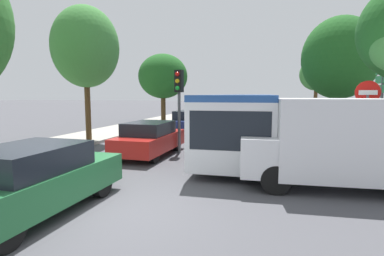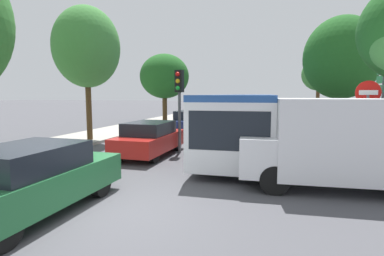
% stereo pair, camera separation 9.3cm
% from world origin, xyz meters
% --- Properties ---
extents(ground_plane, '(200.00, 200.00, 0.00)m').
position_xyz_m(ground_plane, '(0.00, 0.00, 0.00)').
color(ground_plane, '#47474C').
extents(kerb_strip_left, '(3.20, 52.80, 0.14)m').
position_xyz_m(kerb_strip_left, '(-6.78, 21.40, 0.07)').
color(kerb_strip_left, '#9E998E').
rests_on(kerb_strip_left, ground).
extents(articulated_bus, '(2.86, 16.20, 2.40)m').
position_xyz_m(articulated_bus, '(1.73, 10.27, 1.38)').
color(articulated_bus, silver).
rests_on(articulated_bus, ground).
extents(city_bus_rear, '(3.15, 11.33, 2.41)m').
position_xyz_m(city_bus_rear, '(-1.85, 42.81, 1.39)').
color(city_bus_rear, teal).
rests_on(city_bus_rear, ground).
extents(queued_car_green, '(1.80, 4.10, 1.41)m').
position_xyz_m(queued_car_green, '(-1.60, -0.65, 0.72)').
color(queued_car_green, '#236638').
rests_on(queued_car_green, ground).
extents(queued_car_red, '(1.71, 3.89, 1.34)m').
position_xyz_m(queued_car_red, '(-1.64, 5.43, 0.68)').
color(queued_car_red, '#B21E19').
rests_on(queued_car_red, ground).
extents(queued_car_navy, '(1.82, 4.15, 1.43)m').
position_xyz_m(queued_car_navy, '(-1.79, 12.09, 0.73)').
color(queued_car_navy, navy).
rests_on(queued_car_navy, ground).
extents(queued_car_silver, '(1.82, 4.15, 1.43)m').
position_xyz_m(queued_car_silver, '(-1.93, 18.43, 0.73)').
color(queued_car_silver, '#B7BABF').
rests_on(queued_car_silver, ground).
extents(queued_car_graphite, '(1.74, 3.97, 1.37)m').
position_xyz_m(queued_car_graphite, '(-1.79, 24.24, 0.69)').
color(queued_car_graphite, '#47474C').
rests_on(queued_car_graphite, ground).
extents(queued_car_black, '(1.94, 4.42, 1.53)m').
position_xyz_m(queued_car_black, '(-1.90, 30.66, 0.77)').
color(queued_car_black, black).
rests_on(queued_car_black, ground).
extents(white_van, '(5.12, 2.29, 2.31)m').
position_xyz_m(white_van, '(4.93, 2.89, 1.24)').
color(white_van, silver).
rests_on(white_van, ground).
extents(traffic_light, '(0.35, 0.38, 3.40)m').
position_xyz_m(traffic_light, '(-0.72, 6.34, 2.50)').
color(traffic_light, '#56595E').
rests_on(traffic_light, ground).
extents(no_entry_sign, '(0.70, 0.08, 2.82)m').
position_xyz_m(no_entry_sign, '(5.73, 4.57, 1.88)').
color(no_entry_sign, '#56595E').
rests_on(no_entry_sign, ground).
extents(direction_sign_post, '(0.10, 1.40, 3.60)m').
position_xyz_m(direction_sign_post, '(6.84, 6.95, 2.57)').
color(direction_sign_post, '#56595E').
rests_on(direction_sign_post, ground).
extents(tree_left_mid, '(3.24, 3.24, 6.70)m').
position_xyz_m(tree_left_mid, '(-5.89, 7.65, 4.61)').
color(tree_left_mid, '#51381E').
rests_on(tree_left_mid, ground).
extents(tree_left_far, '(4.04, 4.04, 5.73)m').
position_xyz_m(tree_left_far, '(-5.74, 18.02, 3.80)').
color(tree_left_far, '#51381E').
rests_on(tree_left_far, ground).
extents(tree_right_mid, '(4.84, 4.84, 7.49)m').
position_xyz_m(tree_right_mid, '(7.16, 16.47, 4.66)').
color(tree_right_mid, '#51381E').
rests_on(tree_right_mid, ground).
extents(tree_right_far, '(3.52, 3.52, 6.28)m').
position_xyz_m(tree_right_far, '(7.43, 29.25, 4.52)').
color(tree_right_far, '#51381E').
rests_on(tree_right_far, ground).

